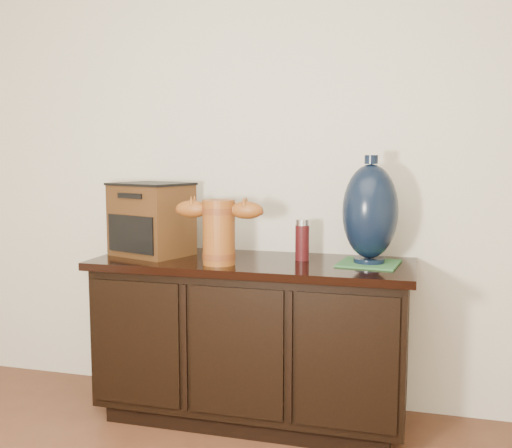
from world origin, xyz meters
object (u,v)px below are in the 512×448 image
(sideboard, at_px, (252,338))
(spray_can, at_px, (302,240))
(terracotta_vessel, at_px, (219,228))
(lamp_base, at_px, (370,212))
(tv_radio, at_px, (151,219))

(sideboard, relative_size, spray_can, 7.79)
(terracotta_vessel, xyz_separation_m, spray_can, (0.33, 0.20, -0.07))
(lamp_base, bearing_deg, terracotta_vessel, -164.16)
(tv_radio, height_order, spray_can, tv_radio)
(sideboard, height_order, spray_can, spray_can)
(lamp_base, distance_m, spray_can, 0.34)
(terracotta_vessel, relative_size, tv_radio, 0.96)
(tv_radio, distance_m, spray_can, 0.73)
(lamp_base, xyz_separation_m, spray_can, (-0.30, 0.02, -0.14))
(terracotta_vessel, bearing_deg, spray_can, 29.16)
(sideboard, xyz_separation_m, lamp_base, (0.52, 0.04, 0.60))
(terracotta_vessel, distance_m, spray_can, 0.39)
(sideboard, distance_m, terracotta_vessel, 0.56)
(terracotta_vessel, distance_m, tv_radio, 0.42)
(sideboard, height_order, lamp_base, lamp_base)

